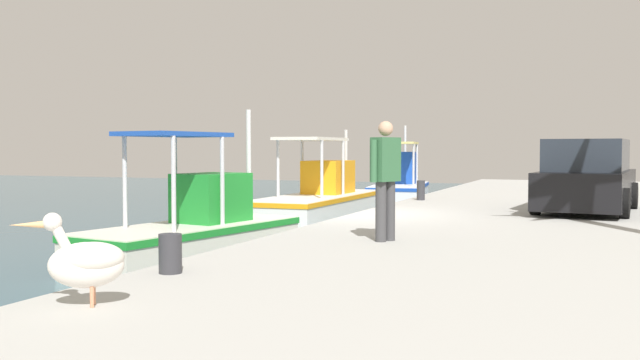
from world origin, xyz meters
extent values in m
cube|color=#B2B2AD|center=(0.00, -5.00, 0.40)|extent=(36.00, 10.00, 0.80)
cube|color=silver|center=(-2.78, 2.24, 0.38)|extent=(4.94, 2.49, 0.76)
cube|color=#1E8C2D|center=(-2.78, 2.24, 0.68)|extent=(4.98, 2.54, 0.12)
cube|color=#1E8C2D|center=(-2.20, 2.13, 1.23)|extent=(1.48, 1.23, 0.93)
cylinder|color=silver|center=(-3.93, 1.85, 1.57)|extent=(0.08, 0.08, 1.63)
cylinder|color=silver|center=(-3.72, 3.00, 1.57)|extent=(0.08, 0.08, 1.63)
cylinder|color=silver|center=(-2.68, 1.62, 1.57)|extent=(0.08, 0.08, 1.63)
cylinder|color=silver|center=(-2.47, 2.78, 1.57)|extent=(0.08, 0.08, 1.63)
cube|color=#1E4CB2|center=(-3.20, 2.31, 2.43)|extent=(2.10, 1.55, 0.08)
cylinder|color=silver|center=(-1.04, 1.92, 1.87)|extent=(0.10, 0.10, 2.22)
cube|color=white|center=(4.18, 2.43, 0.44)|extent=(5.99, 1.81, 0.88)
cube|color=orange|center=(4.18, 2.43, 0.80)|extent=(6.03, 1.85, 0.12)
cube|color=orange|center=(4.93, 2.42, 1.35)|extent=(1.68, 1.08, 0.95)
cylinder|color=silver|center=(2.84, 1.81, 1.64)|extent=(0.08, 0.08, 1.51)
cylinder|color=silver|center=(2.84, 3.06, 1.64)|extent=(0.08, 0.08, 1.51)
cylinder|color=silver|center=(4.45, 1.80, 1.64)|extent=(0.08, 0.08, 1.51)
cylinder|color=silver|center=(4.46, 3.05, 1.64)|extent=(0.08, 0.08, 1.51)
cube|color=silver|center=(3.65, 2.43, 2.43)|extent=(2.43, 1.32, 0.08)
cylinder|color=silver|center=(6.43, 2.41, 1.82)|extent=(0.10, 0.10, 1.88)
cube|color=white|center=(12.17, 2.24, 0.40)|extent=(5.19, 2.52, 0.81)
cube|color=#1947B7|center=(12.17, 2.24, 0.73)|extent=(5.24, 2.57, 0.12)
cube|color=#1947B7|center=(12.78, 2.33, 1.43)|extent=(1.54, 1.28, 1.24)
cylinder|color=silver|center=(11.15, 1.45, 1.58)|extent=(0.08, 0.08, 1.54)
cylinder|color=silver|center=(10.97, 2.71, 1.58)|extent=(0.08, 0.08, 1.54)
cylinder|color=silver|center=(12.48, 1.64, 1.58)|extent=(0.08, 0.08, 1.54)
cylinder|color=silver|center=(12.30, 2.90, 1.58)|extent=(0.08, 0.08, 1.54)
cube|color=#D8CC72|center=(11.72, 2.17, 2.39)|extent=(2.19, 1.62, 0.08)
cylinder|color=silver|center=(14.02, 2.51, 1.96)|extent=(0.10, 0.10, 2.31)
cylinder|color=tan|center=(-9.08, -0.70, 0.91)|extent=(0.04, 0.04, 0.22)
cylinder|color=tan|center=(-9.18, -0.77, 0.91)|extent=(0.04, 0.04, 0.22)
ellipsoid|color=white|center=(-9.15, -0.69, 1.16)|extent=(0.62, 0.71, 0.40)
ellipsoid|color=silver|center=(-9.13, -0.74, 1.22)|extent=(0.61, 0.66, 0.28)
cylinder|color=white|center=(-9.26, -0.53, 1.38)|extent=(0.18, 0.21, 0.27)
sphere|color=white|center=(-9.30, -0.47, 1.54)|extent=(0.22, 0.22, 0.16)
cone|color=#F2B272|center=(-9.41, -0.30, 1.52)|extent=(0.22, 0.29, 0.07)
cylinder|color=#3F3F42|center=(-3.96, -1.94, 1.24)|extent=(0.16, 0.16, 0.88)
cylinder|color=#3F3F42|center=(-4.14, -1.85, 1.24)|extent=(0.16, 0.16, 0.88)
cube|color=#33663F|center=(-4.05, -1.89, 2.01)|extent=(0.49, 0.40, 0.65)
cylinder|color=#33663F|center=(-3.81, -2.00, 1.99)|extent=(0.10, 0.10, 0.62)
cylinder|color=#33663F|center=(-4.29, -1.78, 1.99)|extent=(0.10, 0.10, 0.62)
sphere|color=tan|center=(-4.05, -1.89, 2.46)|extent=(0.22, 0.22, 0.22)
cylinder|color=black|center=(3.44, -5.59, 1.10)|extent=(0.62, 0.24, 0.60)
cylinder|color=black|center=(3.62, -3.90, 1.10)|extent=(0.62, 0.24, 0.60)
cylinder|color=black|center=(0.91, -5.32, 1.10)|extent=(0.62, 0.24, 0.60)
cylinder|color=black|center=(1.09, -3.63, 1.10)|extent=(0.62, 0.24, 0.60)
cube|color=black|center=(2.26, -4.61, 1.31)|extent=(4.26, 2.12, 0.76)
cube|color=#262D38|center=(2.12, -4.59, 2.03)|extent=(2.35, 1.78, 0.68)
cylinder|color=#333338|center=(-7.51, -0.45, 1.02)|extent=(0.25, 0.25, 0.43)
cylinder|color=#333338|center=(4.31, -0.45, 1.06)|extent=(0.22, 0.22, 0.52)
camera|label=1|loc=(-14.01, -4.78, 2.16)|focal=39.37mm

